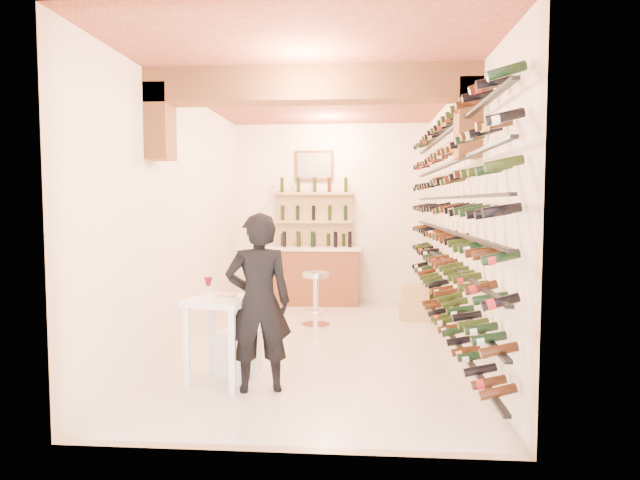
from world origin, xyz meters
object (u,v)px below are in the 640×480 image
(tasting_table, at_px, (221,313))
(wine_rack, at_px, (442,222))
(chrome_barstool, at_px, (316,295))
(person, at_px, (259,303))
(back_counter, at_px, (313,274))
(white_stool, at_px, (239,353))
(crate_lower, at_px, (416,310))

(tasting_table, bearing_deg, wine_rack, 47.17)
(tasting_table, bearing_deg, chrome_barstool, 87.16)
(wine_rack, xyz_separation_m, person, (-1.96, -1.75, -0.70))
(wine_rack, relative_size, person, 3.36)
(wine_rack, distance_m, person, 2.72)
(back_counter, bearing_deg, person, -91.68)
(white_stool, bearing_deg, tasting_table, -107.75)
(wine_rack, distance_m, white_stool, 2.92)
(tasting_table, height_order, crate_lower, tasting_table)
(tasting_table, distance_m, crate_lower, 3.84)
(person, relative_size, crate_lower, 3.51)
(wine_rack, xyz_separation_m, tasting_table, (-2.37, -1.59, -0.84))
(back_counter, height_order, crate_lower, back_counter)
(crate_lower, bearing_deg, tasting_table, -125.88)
(person, bearing_deg, tasting_table, -34.69)
(chrome_barstool, distance_m, crate_lower, 1.63)
(back_counter, relative_size, person, 1.00)
(back_counter, xyz_separation_m, chrome_barstool, (0.19, -1.72, -0.07))
(tasting_table, height_order, chrome_barstool, tasting_table)
(wine_rack, bearing_deg, white_stool, -150.51)
(white_stool, distance_m, chrome_barstool, 2.31)
(person, bearing_deg, white_stool, -70.42)
(tasting_table, bearing_deg, back_counter, 96.01)
(back_counter, xyz_separation_m, white_stool, (-0.44, -3.93, -0.31))
(wine_rack, distance_m, tasting_table, 2.98)
(wine_rack, xyz_separation_m, chrome_barstool, (-1.64, 0.93, -1.09))
(white_stool, height_order, crate_lower, white_stool)
(wine_rack, xyz_separation_m, white_stool, (-2.27, -1.28, -1.32))
(tasting_table, distance_m, white_stool, 0.58)
(back_counter, relative_size, crate_lower, 3.52)
(tasting_table, xyz_separation_m, white_stool, (0.10, 0.31, -0.48))
(back_counter, height_order, person, person)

